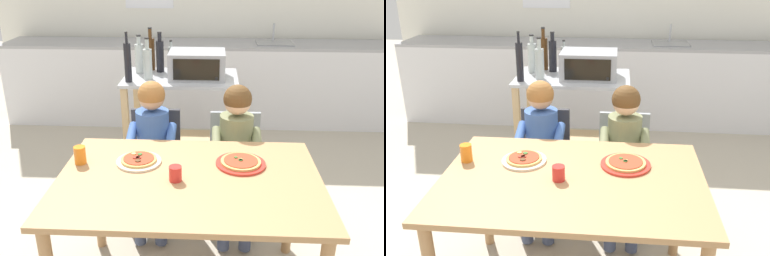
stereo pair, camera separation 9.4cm
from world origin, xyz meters
The scene contains 19 objects.
ground_plane centered at (0.00, 1.25, 0.00)m, with size 12.55×12.55×0.00m, color #B7AD99.
kitchen_counter centered at (0.00, 2.79, 0.46)m, with size 4.48×0.60×1.12m.
kitchen_island_cart centered at (-0.15, 1.40, 0.60)m, with size 0.92×0.58×0.91m.
toaster_oven centered at (-0.02, 1.38, 1.01)m, with size 0.44×0.34×0.21m.
bottle_slim_sauce centered at (-0.50, 1.50, 1.04)m, with size 0.07×0.07×0.31m.
bottle_brown_beer centered at (-0.54, 1.23, 1.06)m, with size 0.06×0.06×0.38m.
bottle_tall_green_wine centered at (-0.40, 1.31, 1.04)m, with size 0.07×0.07×0.33m.
bottle_clear_vinegar centered at (-0.42, 1.60, 1.05)m, with size 0.07×0.07×0.36m.
bottle_squat_spirits centered at (-0.33, 1.54, 1.05)m, with size 0.07×0.07×0.33m.
bottle_dark_olive_oil centered at (-0.25, 1.64, 1.01)m, with size 0.05×0.05×0.25m.
dining_table centered at (0.00, 0.00, 0.66)m, with size 1.35×0.92×0.76m.
dining_chair_left centered at (-0.28, 0.75, 0.48)m, with size 0.36×0.36×0.81m.
dining_chair_right centered at (0.27, 0.72, 0.48)m, with size 0.36×0.36×0.81m.
child_in_blue_striped_shirt centered at (-0.28, 0.63, 0.67)m, with size 0.32×0.42×1.05m.
child_in_olive_shirt centered at (0.27, 0.60, 0.67)m, with size 0.32×0.42×1.04m.
pizza_plate_cream centered at (-0.28, 0.15, 0.77)m, with size 0.25×0.25×0.03m.
pizza_plate_red_rimmed centered at (0.27, 0.16, 0.77)m, with size 0.27×0.27×0.03m.
drinking_cup_orange centered at (-0.60, 0.13, 0.81)m, with size 0.06×0.06×0.10m, color orange.
drinking_cup_red centered at (-0.07, -0.03, 0.80)m, with size 0.07×0.07×0.08m, color red.
Camera 2 is at (0.21, -1.84, 1.80)m, focal length 38.70 mm.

